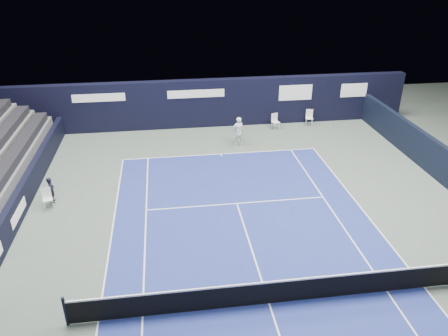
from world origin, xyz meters
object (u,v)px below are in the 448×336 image
object	(u,v)px
folding_chair_back_a	(275,118)
tennis_player	(238,131)
line_judge_chair	(47,197)
tennis_net	(270,292)
folding_chair_back_b	(309,116)

from	to	relation	value
folding_chair_back_a	tennis_player	size ratio (longest dim) A/B	0.58
line_judge_chair	folding_chair_back_a	bearing A→B (deg)	16.00
tennis_net	tennis_player	distance (m)	13.15
folding_chair_back_a	line_judge_chair	distance (m)	14.88
line_judge_chair	tennis_net	size ratio (longest dim) A/B	0.07
folding_chair_back_b	line_judge_chair	xyz separation A→B (m)	(-14.91, -8.41, -0.07)
folding_chair_back_a	tennis_player	distance (m)	3.65
line_judge_chair	tennis_player	distance (m)	11.27
folding_chair_back_b	tennis_net	bearing A→B (deg)	-99.35
tennis_net	folding_chair_back_a	bearing A→B (deg)	75.46
folding_chair_back_a	tennis_player	bearing A→B (deg)	-155.01
folding_chair_back_b	tennis_player	world-z (taller)	tennis_player
folding_chair_back_b	tennis_player	xyz separation A→B (m)	(-5.23, -2.65, 0.28)
tennis_net	folding_chair_back_b	bearing A→B (deg)	67.79
tennis_net	tennis_player	bearing A→B (deg)	84.76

